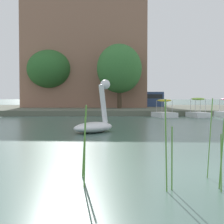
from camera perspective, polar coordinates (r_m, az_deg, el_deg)
The scene contains 9 objects.
shore_bank_far at distance 42.66m, azimuth 2.96°, elevation 0.49°, with size 113.92×24.17×0.49m, color #5B6051.
swan_boat at distance 16.44m, azimuth -2.73°, elevation -1.67°, with size 2.38×2.68×2.46m.
pedal_boat_yellow at distance 29.49m, azimuth 8.35°, elevation 0.01°, with size 1.92×2.65×1.47m.
pedal_boat_lime at distance 29.88m, azimuth 13.55°, elevation 0.03°, with size 1.58×2.50×1.59m.
tree_broadleaf_left at distance 37.18m, azimuth 1.20°, elevation 6.95°, with size 6.58×6.55×6.67m.
tree_broadleaf_right at distance 40.53m, azimuth -10.02°, elevation 6.75°, with size 6.22×6.27×6.42m.
parked_van at distance 44.39m, azimuth 5.05°, elevation 2.14°, with size 4.88×1.98×1.81m.
apartment_block at distance 45.85m, azimuth -3.60°, elevation 10.39°, with size 14.16×12.16×15.10m, color #996B56.
reed_clump_foreground at distance 6.54m, azimuth 5.99°, elevation -5.80°, with size 2.60×1.22×1.59m.
Camera 1 is at (-2.94, -7.17, 1.60)m, focal length 57.23 mm.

